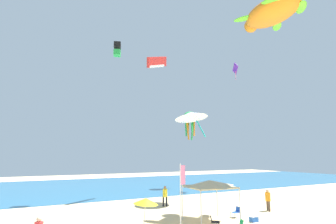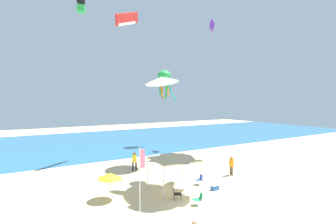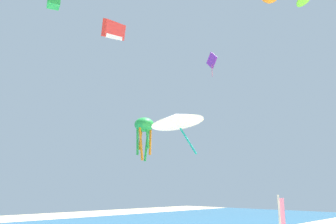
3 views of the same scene
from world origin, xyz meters
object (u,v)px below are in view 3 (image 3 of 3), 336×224
at_px(kite_octopus_green, 144,127).
at_px(kite_diamond_purple, 212,61).
at_px(kite_parafoil_red, 114,31).
at_px(kite_delta_white, 177,118).

xyz_separation_m(kite_octopus_green, kite_diamond_purple, (5.50, -5.01, 7.56)).
distance_m(kite_parafoil_red, kite_diamond_purple, 14.14).
height_order(kite_parafoil_red, kite_delta_white, kite_parafoil_red).
bearing_deg(kite_octopus_green, kite_diamond_purple, 55.89).
relative_size(kite_diamond_purple, kite_delta_white, 0.65).
bearing_deg(kite_diamond_purple, kite_parafoil_red, 114.45).
bearing_deg(kite_delta_white, kite_diamond_purple, -168.85).
height_order(kite_octopus_green, kite_delta_white, kite_octopus_green).
bearing_deg(kite_delta_white, kite_octopus_green, -135.59).
xyz_separation_m(kite_parafoil_red, kite_octopus_green, (8.54, 5.74, -6.03)).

